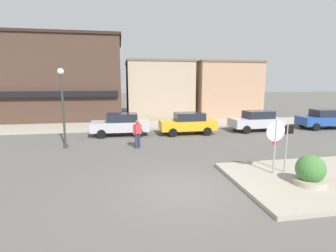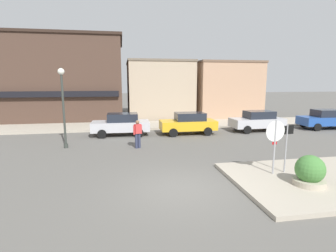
{
  "view_description": "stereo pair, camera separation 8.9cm",
  "coord_description": "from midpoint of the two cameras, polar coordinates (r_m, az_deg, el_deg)",
  "views": [
    {
      "loc": [
        -2.04,
        -8.59,
        3.76
      ],
      "look_at": [
        0.36,
        4.5,
        1.5
      ],
      "focal_mm": 28.0,
      "sensor_mm": 36.0,
      "label": 1
    },
    {
      "loc": [
        -1.95,
        -8.61,
        3.76
      ],
      "look_at": [
        0.36,
        4.5,
        1.5
      ],
      "focal_mm": 28.0,
      "sensor_mm": 36.0,
      "label": 2
    }
  ],
  "objects": [
    {
      "name": "parked_car_nearest",
      "position": [
        18.73,
        -10.01,
        0.43
      ],
      "size": [
        4.02,
        1.92,
        1.56
      ],
      "color": "#B7B7BC",
      "rests_on": "ground"
    },
    {
      "name": "one_way_sign",
      "position": [
        11.45,
        24.52,
        -3.5
      ],
      "size": [
        0.6,
        0.07,
        2.1
      ],
      "color": "#9E9EA3",
      "rests_on": "ground"
    },
    {
      "name": "kerb_far",
      "position": [
        22.48,
        -4.75,
        0.16
      ],
      "size": [
        80.0,
        4.0,
        0.15
      ],
      "primitive_type": "cube",
      "color": "#A89E8C",
      "rests_on": "ground"
    },
    {
      "name": "lamp_post",
      "position": [
        15.77,
        -21.79,
        6.04
      ],
      "size": [
        0.36,
        0.36,
        4.54
      ],
      "color": "#333833",
      "rests_on": "ground"
    },
    {
      "name": "sidewalk_corner",
      "position": [
        11.65,
        29.83,
        -10.13
      ],
      "size": [
        6.4,
        4.8,
        0.15
      ],
      "primitive_type": "cube",
      "color": "#A89E8C",
      "rests_on": "ground"
    },
    {
      "name": "ground_plane",
      "position": [
        9.59,
        2.91,
        -13.44
      ],
      "size": [
        160.0,
        160.0,
        0.0
      ],
      "primitive_type": "plane",
      "color": "#5B5954"
    },
    {
      "name": "planter",
      "position": [
        10.63,
        28.67,
        -9.09
      ],
      "size": [
        1.1,
        1.1,
        1.23
      ],
      "color": "#ADA38E",
      "rests_on": "ground"
    },
    {
      "name": "building_storefront_left_mid",
      "position": [
        29.36,
        11.89,
        7.75
      ],
      "size": [
        6.61,
        6.57,
        5.79
      ],
      "color": "tan",
      "rests_on": "ground"
    },
    {
      "name": "parked_car_second",
      "position": [
        18.98,
        4.59,
        0.66
      ],
      "size": [
        4.0,
        1.89,
        1.56
      ],
      "color": "gold",
      "rests_on": "ground"
    },
    {
      "name": "building_corner_shop",
      "position": [
        28.99,
        -21.2,
        9.51
      ],
      "size": [
        11.45,
        9.26,
        8.03
      ],
      "color": "#473328",
      "rests_on": "ground"
    },
    {
      "name": "stop_sign",
      "position": [
        11.03,
        22.45,
        -2.84
      ],
      "size": [
        0.82,
        0.09,
        2.3
      ],
      "color": "#9E9EA3",
      "rests_on": "ground"
    },
    {
      "name": "building_storefront_left_near",
      "position": [
        28.59,
        -2.06,
        7.97
      ],
      "size": [
        6.57,
        7.73,
        5.86
      ],
      "color": "tan",
      "rests_on": "ground"
    },
    {
      "name": "parked_car_third",
      "position": [
        21.19,
        19.01,
        1.1
      ],
      "size": [
        4.04,
        1.96,
        1.56
      ],
      "color": "#B7B7BC",
      "rests_on": "ground"
    },
    {
      "name": "parked_car_fourth",
      "position": [
        24.56,
        31.15,
        1.34
      ],
      "size": [
        4.07,
        2.02,
        1.56
      ],
      "color": "#234C9E",
      "rests_on": "ground"
    },
    {
      "name": "pedestrian_crossing_near",
      "position": [
        14.98,
        -6.45,
        -1.56
      ],
      "size": [
        0.54,
        0.35,
        1.61
      ],
      "color": "#2D334C",
      "rests_on": "ground"
    }
  ]
}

